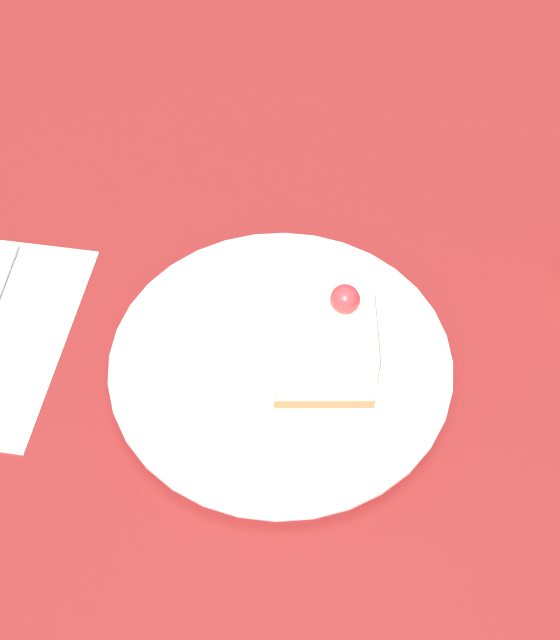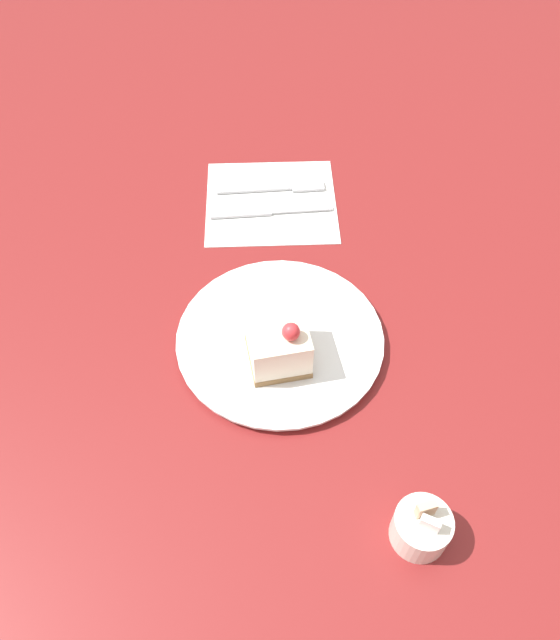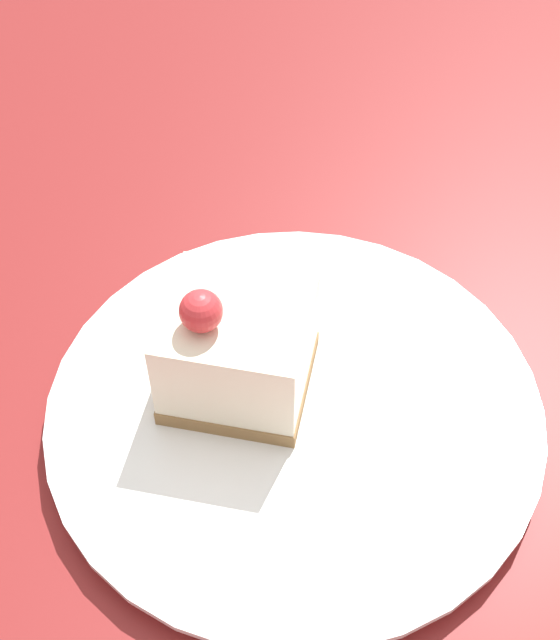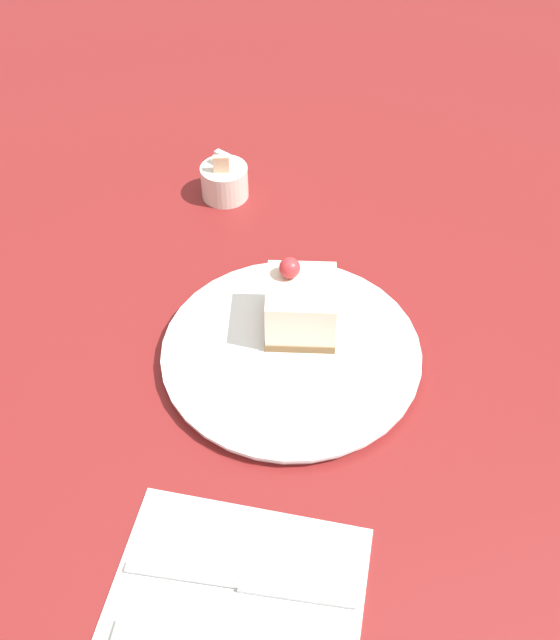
# 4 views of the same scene
# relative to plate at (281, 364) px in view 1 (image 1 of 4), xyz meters

# --- Properties ---
(ground_plane) EXTENTS (4.00, 4.00, 0.00)m
(ground_plane) POSITION_rel_plate_xyz_m (-0.03, 0.01, -0.01)
(ground_plane) COLOR maroon
(plate) EXTENTS (0.27, 0.27, 0.01)m
(plate) POSITION_rel_plate_xyz_m (0.00, 0.00, 0.00)
(plate) COLOR white
(plate) RESTS_ON ground_plane
(cake_slice) EXTENTS (0.09, 0.09, 0.08)m
(cake_slice) POSITION_rel_plate_xyz_m (0.03, -0.00, 0.04)
(cake_slice) COLOR olive
(cake_slice) RESTS_ON plate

